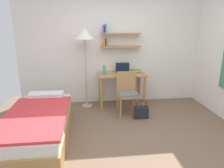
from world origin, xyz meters
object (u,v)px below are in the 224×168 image
(book_stack, at_px, (136,71))
(desk, at_px, (122,80))
(standing_lamp, at_px, (85,38))
(handbag, at_px, (141,112))
(desk_chair, at_px, (127,91))
(laptop, at_px, (123,70))
(water_bottle, at_px, (104,70))
(bed, at_px, (39,125))

(book_stack, bearing_deg, desk, 179.90)
(standing_lamp, relative_size, handbag, 4.46)
(desk, bearing_deg, desk_chair, -86.35)
(laptop, height_order, water_bottle, laptop)
(bed, relative_size, desk, 1.87)
(book_stack, xyz_separation_m, handbag, (-0.05, -0.76, -0.66))
(bed, height_order, laptop, laptop)
(laptop, xyz_separation_m, water_bottle, (-0.43, -0.15, 0.05))
(laptop, distance_m, handbag, 1.11)
(desk, distance_m, book_stack, 0.37)
(bed, xyz_separation_m, desk_chair, (1.60, 0.82, 0.25))
(desk_chair, bearing_deg, standing_lamp, 148.53)
(bed, height_order, desk_chair, desk_chair)
(laptop, relative_size, handbag, 0.84)
(desk, bearing_deg, laptop, 65.60)
(bed, xyz_separation_m, desk, (1.57, 1.33, 0.37))
(book_stack, bearing_deg, desk_chair, -120.13)
(book_stack, bearing_deg, water_bottle, -175.37)
(laptop, bearing_deg, book_stack, -18.34)
(standing_lamp, distance_m, laptop, 1.12)
(standing_lamp, height_order, water_bottle, standing_lamp)
(desk, xyz_separation_m, desk_chair, (0.03, -0.50, -0.12))
(handbag, bearing_deg, book_stack, 86.40)
(desk, bearing_deg, bed, -139.76)
(standing_lamp, relative_size, water_bottle, 8.50)
(bed, distance_m, handbag, 1.93)
(desk_chair, relative_size, handbag, 2.26)
(laptop, bearing_deg, standing_lamp, -173.80)
(standing_lamp, distance_m, handbag, 1.93)
(bed, height_order, desk, desk)
(desk, distance_m, standing_lamp, 1.22)
(water_bottle, bearing_deg, standing_lamp, 171.45)
(bed, xyz_separation_m, laptop, (1.61, 1.42, 0.56))
(desk, relative_size, laptop, 3.23)
(standing_lamp, xyz_separation_m, book_stack, (1.12, -0.00, -0.75))
(bed, distance_m, desk, 2.09)
(desk_chair, distance_m, book_stack, 0.66)
(desk, xyz_separation_m, handbag, (0.28, -0.76, -0.47))
(bed, bearing_deg, book_stack, 35.02)
(bed, height_order, water_bottle, water_bottle)
(desk_chair, bearing_deg, laptop, 89.04)
(bed, xyz_separation_m, handbag, (1.84, 0.57, -0.11))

